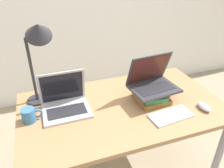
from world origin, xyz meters
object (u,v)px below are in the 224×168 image
laptop_on_books (152,82)px  wireless_keyboard (171,116)px  laptop_left (65,103)px  desk_lamp (38,40)px  mouse (204,107)px  book_stack (152,95)px  mug (29,115)px

laptop_on_books → wireless_keyboard: laptop_on_books is taller
laptop_left → laptop_on_books: size_ratio=0.90×
laptop_on_books → desk_lamp: 0.79m
wireless_keyboard → mouse: 0.25m
book_stack → wireless_keyboard: book_stack is taller
wireless_keyboard → mouse: mouse is taller
wireless_keyboard → mug: mug is taller
mouse → desk_lamp: (-0.97, 0.43, 0.42)m
laptop_on_books → mug: 0.82m
laptop_on_books → mug: bearing=178.6°
laptop_on_books → mug: size_ratio=2.70×
wireless_keyboard → mug: bearing=163.5°
mouse → mug: bearing=167.0°
book_stack → laptop_on_books: (0.00, 0.02, 0.09)m
laptop_on_books → mug: laptop_on_books is taller
book_stack → laptop_on_books: size_ratio=0.67×
laptop_left → book_stack: size_ratio=1.35×
laptop_on_books → mouse: 0.38m
laptop_left → book_stack: bearing=-8.4°
wireless_keyboard → mouse: bearing=-0.9°
desk_lamp → book_stack: bearing=-17.6°
laptop_left → laptop_on_books: laptop_on_books is taller
book_stack → laptop_on_books: 0.10m
mouse → laptop_on_books: bearing=139.3°
laptop_on_books → wireless_keyboard: bearing=-84.6°
mouse → mug: mug is taller
wireless_keyboard → desk_lamp: size_ratio=0.48×
book_stack → mouse: size_ratio=2.01×
mouse → desk_lamp: size_ratio=0.19×
wireless_keyboard → desk_lamp: bearing=149.1°
book_stack → wireless_keyboard: size_ratio=0.79×
mug → wireless_keyboard: bearing=-16.5°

